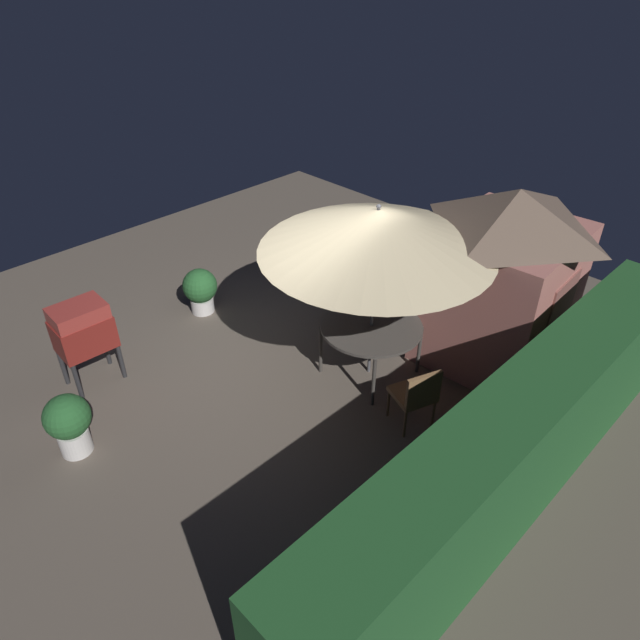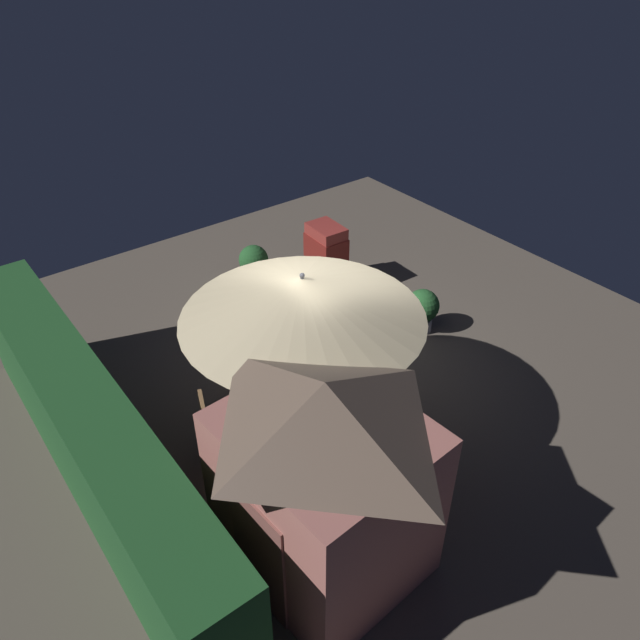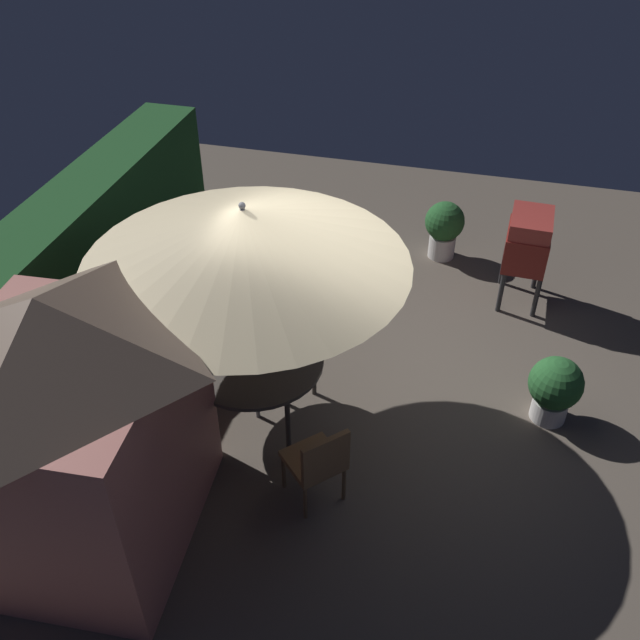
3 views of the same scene
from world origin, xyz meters
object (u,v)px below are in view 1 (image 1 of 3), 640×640
at_px(chair_near_shed, 417,394).
at_px(bbq_grill, 82,329).
at_px(garden_shed, 504,275).
at_px(patio_umbrella, 377,230).
at_px(patio_table, 371,328).
at_px(potted_plant_by_shed, 69,422).
at_px(chair_far_side, 364,293).
at_px(potted_plant_by_grill, 200,289).

bearing_deg(chair_near_shed, bbq_grill, -56.65).
relative_size(garden_shed, patio_umbrella, 0.86).
bearing_deg(bbq_grill, patio_umbrella, 137.92).
bearing_deg(garden_shed, chair_near_shed, 4.62).
bearing_deg(patio_table, garden_shed, 150.06).
height_order(patio_umbrella, bbq_grill, patio_umbrella).
bearing_deg(bbq_grill, potted_plant_by_shed, 53.50).
height_order(garden_shed, bbq_grill, garden_shed).
height_order(patio_table, potted_plant_by_shed, potted_plant_by_shed).
xyz_separation_m(chair_near_shed, potted_plant_by_shed, (3.14, -2.56, -0.06)).
relative_size(patio_umbrella, potted_plant_by_shed, 3.58).
distance_m(patio_table, bbq_grill, 3.75).
xyz_separation_m(patio_table, patio_umbrella, (-0.00, 0.00, 1.43)).
distance_m(chair_near_shed, chair_far_side, 2.33).
distance_m(garden_shed, potted_plant_by_shed, 5.74).
bearing_deg(garden_shed, potted_plant_by_shed, -24.89).
distance_m(garden_shed, potted_plant_by_grill, 4.56).
bearing_deg(potted_plant_by_grill, potted_plant_by_shed, 26.92).
bearing_deg(chair_near_shed, chair_far_side, -123.08).
xyz_separation_m(bbq_grill, chair_near_shed, (-2.37, 3.60, -0.33)).
relative_size(chair_far_side, potted_plant_by_grill, 1.21).
distance_m(patio_table, chair_far_side, 1.24).
bearing_deg(chair_far_side, garden_shed, 112.59).
bearing_deg(patio_umbrella, chair_near_shed, 69.14).
relative_size(patio_table, patio_umbrella, 0.47).
height_order(patio_table, chair_near_shed, chair_near_shed).
distance_m(patio_umbrella, chair_far_side, 2.04).
bearing_deg(patio_umbrella, patio_table, 0.00).
bearing_deg(potted_plant_by_grill, patio_table, 104.34).
distance_m(bbq_grill, chair_near_shed, 4.32).
bearing_deg(patio_table, potted_plant_by_shed, -22.47).
relative_size(bbq_grill, chair_far_side, 1.33).
relative_size(patio_umbrella, chair_near_shed, 3.22).
height_order(bbq_grill, potted_plant_by_shed, bbq_grill).
height_order(garden_shed, patio_table, garden_shed).
relative_size(garden_shed, bbq_grill, 2.07).
relative_size(bbq_grill, chair_near_shed, 1.33).
bearing_deg(potted_plant_by_shed, bbq_grill, -126.50).
bearing_deg(potted_plant_by_shed, chair_far_side, 172.22).
xyz_separation_m(chair_far_side, potted_plant_by_shed, (4.41, -0.60, -0.06)).
xyz_separation_m(garden_shed, chair_near_shed, (2.02, 0.16, -0.74)).
bearing_deg(patio_table, chair_near_shed, 69.14).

